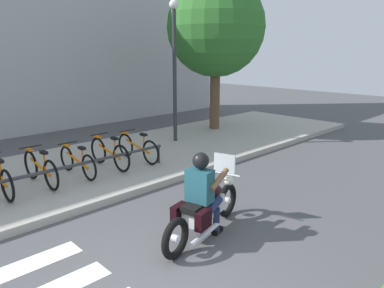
{
  "coord_description": "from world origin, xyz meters",
  "views": [
    {
      "loc": [
        -2.13,
        -3.25,
        2.92
      ],
      "look_at": [
        2.71,
        1.71,
        1.15
      ],
      "focal_mm": 33.88,
      "sensor_mm": 36.0,
      "label": 1
    }
  ],
  "objects_px": {
    "tree_near_rack": "(216,28)",
    "motorcycle": "(205,209)",
    "bicycle_3": "(77,162)",
    "bicycle_5": "(138,148)",
    "bike_rack": "(71,167)",
    "rider": "(202,189)",
    "street_lamp": "(175,60)",
    "bicycle_4": "(109,153)",
    "bicycle_2": "(40,169)"
  },
  "relations": [
    {
      "from": "tree_near_rack",
      "to": "motorcycle",
      "type": "bearing_deg",
      "value": -138.87
    },
    {
      "from": "motorcycle",
      "to": "tree_near_rack",
      "type": "relative_size",
      "value": 0.41
    },
    {
      "from": "bicycle_3",
      "to": "bicycle_5",
      "type": "height_order",
      "value": "bicycle_5"
    },
    {
      "from": "bike_rack",
      "to": "rider",
      "type": "bearing_deg",
      "value": -78.92
    },
    {
      "from": "motorcycle",
      "to": "bike_rack",
      "type": "xyz_separation_m",
      "value": [
        -0.71,
        3.2,
        0.12
      ]
    },
    {
      "from": "street_lamp",
      "to": "tree_near_rack",
      "type": "height_order",
      "value": "tree_near_rack"
    },
    {
      "from": "bicycle_5",
      "to": "street_lamp",
      "type": "height_order",
      "value": "street_lamp"
    },
    {
      "from": "rider",
      "to": "bicycle_4",
      "type": "bearing_deg",
      "value": 80.48
    },
    {
      "from": "rider",
      "to": "bicycle_2",
      "type": "xyz_separation_m",
      "value": [
        -1.05,
        3.77,
        -0.31
      ]
    },
    {
      "from": "bike_rack",
      "to": "bicycle_4",
      "type": "bearing_deg",
      "value": 23.66
    },
    {
      "from": "street_lamp",
      "to": "tree_near_rack",
      "type": "xyz_separation_m",
      "value": [
        2.29,
        0.4,
        1.06
      ]
    },
    {
      "from": "bicycle_2",
      "to": "tree_near_rack",
      "type": "height_order",
      "value": "tree_near_rack"
    },
    {
      "from": "bike_rack",
      "to": "street_lamp",
      "type": "relative_size",
      "value": 1.09
    },
    {
      "from": "motorcycle",
      "to": "bicycle_5",
      "type": "xyz_separation_m",
      "value": [
        1.4,
        3.76,
        0.05
      ]
    },
    {
      "from": "bicycle_2",
      "to": "bicycle_3",
      "type": "bearing_deg",
      "value": 0.08
    },
    {
      "from": "motorcycle",
      "to": "street_lamp",
      "type": "bearing_deg",
      "value": 52.89
    },
    {
      "from": "rider",
      "to": "tree_near_rack",
      "type": "distance_m",
      "value": 8.37
    },
    {
      "from": "rider",
      "to": "bicycle_3",
      "type": "distance_m",
      "value": 3.79
    },
    {
      "from": "motorcycle",
      "to": "bike_rack",
      "type": "distance_m",
      "value": 3.28
    },
    {
      "from": "bicycle_4",
      "to": "street_lamp",
      "type": "height_order",
      "value": "street_lamp"
    },
    {
      "from": "bicycle_3",
      "to": "tree_near_rack",
      "type": "relative_size",
      "value": 0.3
    },
    {
      "from": "bicycle_5",
      "to": "street_lamp",
      "type": "relative_size",
      "value": 0.38
    },
    {
      "from": "bicycle_4",
      "to": "bike_rack",
      "type": "height_order",
      "value": "bicycle_4"
    },
    {
      "from": "tree_near_rack",
      "to": "street_lamp",
      "type": "bearing_deg",
      "value": -170.1
    },
    {
      "from": "bike_rack",
      "to": "tree_near_rack",
      "type": "distance_m",
      "value": 7.54
    },
    {
      "from": "rider",
      "to": "tree_near_rack",
      "type": "bearing_deg",
      "value": 40.84
    },
    {
      "from": "bicycle_4",
      "to": "street_lamp",
      "type": "distance_m",
      "value": 3.82
    },
    {
      "from": "tree_near_rack",
      "to": "bicycle_3",
      "type": "bearing_deg",
      "value": -167.5
    },
    {
      "from": "street_lamp",
      "to": "bicycle_2",
      "type": "bearing_deg",
      "value": -168.4
    },
    {
      "from": "bicycle_2",
      "to": "bicycle_4",
      "type": "height_order",
      "value": "bicycle_4"
    },
    {
      "from": "bicycle_5",
      "to": "bike_rack",
      "type": "bearing_deg",
      "value": -165.25
    },
    {
      "from": "motorcycle",
      "to": "street_lamp",
      "type": "xyz_separation_m",
      "value": [
        3.57,
        4.72,
        2.21
      ]
    },
    {
      "from": "bicycle_3",
      "to": "bicycle_5",
      "type": "relative_size",
      "value": 0.95
    },
    {
      "from": "motorcycle",
      "to": "rider",
      "type": "height_order",
      "value": "rider"
    },
    {
      "from": "motorcycle",
      "to": "street_lamp",
      "type": "distance_m",
      "value": 6.32
    },
    {
      "from": "bicycle_2",
      "to": "street_lamp",
      "type": "bearing_deg",
      "value": 11.6
    },
    {
      "from": "motorcycle",
      "to": "rider",
      "type": "distance_m",
      "value": 0.37
    },
    {
      "from": "bicycle_5",
      "to": "tree_near_rack",
      "type": "bearing_deg",
      "value": 16.98
    },
    {
      "from": "bike_rack",
      "to": "bicycle_2",
      "type": "bearing_deg",
      "value": 127.25
    },
    {
      "from": "bicycle_4",
      "to": "bicycle_5",
      "type": "xyz_separation_m",
      "value": [
        0.84,
        0.0,
        -0.02
      ]
    },
    {
      "from": "motorcycle",
      "to": "rider",
      "type": "bearing_deg",
      "value": -169.33
    },
    {
      "from": "bicycle_2",
      "to": "bicycle_4",
      "type": "xyz_separation_m",
      "value": [
        1.68,
        -0.0,
        0.01
      ]
    },
    {
      "from": "bicycle_3",
      "to": "bicycle_4",
      "type": "xyz_separation_m",
      "value": [
        0.84,
        -0.0,
        0.03
      ]
    },
    {
      "from": "bicycle_2",
      "to": "bike_rack",
      "type": "xyz_separation_m",
      "value": [
        0.42,
        -0.55,
        0.06
      ]
    },
    {
      "from": "motorcycle",
      "to": "bicycle_2",
      "type": "bearing_deg",
      "value": 106.72
    },
    {
      "from": "rider",
      "to": "street_lamp",
      "type": "xyz_separation_m",
      "value": [
        3.65,
        4.74,
        1.84
      ]
    },
    {
      "from": "bicycle_2",
      "to": "rider",
      "type": "bearing_deg",
      "value": -74.42
    },
    {
      "from": "motorcycle",
      "to": "street_lamp",
      "type": "relative_size",
      "value": 0.5
    },
    {
      "from": "bicycle_3",
      "to": "motorcycle",
      "type": "bearing_deg",
      "value": -85.64
    },
    {
      "from": "bicycle_5",
      "to": "street_lamp",
      "type": "bearing_deg",
      "value": 23.92
    }
  ]
}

